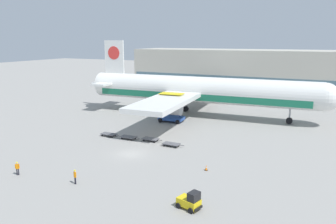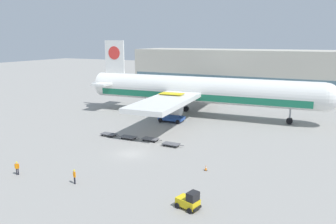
% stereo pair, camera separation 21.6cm
% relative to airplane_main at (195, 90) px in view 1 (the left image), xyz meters
% --- Properties ---
extents(ground_plane, '(400.00, 400.00, 0.00)m').
position_rel_airplane_main_xyz_m(ground_plane, '(0.68, -28.66, -5.84)').
color(ground_plane, gray).
extents(terminal_building, '(90.00, 18.20, 14.00)m').
position_rel_airplane_main_xyz_m(terminal_building, '(10.94, 38.17, 1.15)').
color(terminal_building, '#BCB7A8').
rests_on(terminal_building, ground_plane).
extents(airplane_main, '(58.10, 48.40, 17.00)m').
position_rel_airplane_main_xyz_m(airplane_main, '(0.00, 0.00, 0.00)').
color(airplane_main, white).
rests_on(airplane_main, ground_plane).
extents(scissor_lift_loader, '(5.37, 3.65, 6.11)m').
position_rel_airplane_main_xyz_m(scissor_lift_loader, '(-2.36, -7.66, -3.56)').
color(scissor_lift_loader, '#284C99').
rests_on(scissor_lift_loader, ground_plane).
extents(baggage_tug_foreground, '(2.72, 2.16, 2.00)m').
position_rel_airplane_main_xyz_m(baggage_tug_foreground, '(15.13, -40.32, -4.96)').
color(baggage_tug_foreground, yellow).
rests_on(baggage_tug_foreground, ground_plane).
extents(baggage_dolly_lead, '(3.71, 1.54, 0.48)m').
position_rel_airplane_main_xyz_m(baggage_dolly_lead, '(-7.97, -22.45, -5.45)').
color(baggage_dolly_lead, '#56565B').
rests_on(baggage_dolly_lead, ground_plane).
extents(baggage_dolly_second, '(3.71, 1.54, 0.48)m').
position_rel_airplane_main_xyz_m(baggage_dolly_second, '(-3.77, -22.44, -5.45)').
color(baggage_dolly_second, '#56565B').
rests_on(baggage_dolly_second, ground_plane).
extents(baggage_dolly_third, '(3.71, 1.54, 0.48)m').
position_rel_airplane_main_xyz_m(baggage_dolly_third, '(0.25, -21.74, -5.45)').
color(baggage_dolly_third, '#56565B').
rests_on(baggage_dolly_third, ground_plane).
extents(baggage_dolly_trail, '(3.71, 1.54, 0.48)m').
position_rel_airplane_main_xyz_m(baggage_dolly_trail, '(4.71, -22.72, -5.45)').
color(baggage_dolly_trail, '#56565B').
rests_on(baggage_dolly_trail, ground_plane).
extents(ground_crew_near, '(0.50, 0.38, 1.79)m').
position_rel_airplane_main_xyz_m(ground_crew_near, '(-8.19, -41.96, -4.78)').
color(ground_crew_near, black).
rests_on(ground_crew_near, ground_plane).
extents(ground_crew_far, '(0.50, 0.37, 1.84)m').
position_rel_airplane_main_xyz_m(ground_crew_far, '(0.34, -40.81, -4.75)').
color(ground_crew_far, black).
rests_on(ground_crew_far, ground_plane).
extents(traffic_cone_near, '(0.40, 0.40, 0.77)m').
position_rel_airplane_main_xyz_m(traffic_cone_near, '(13.24, -29.88, -5.46)').
color(traffic_cone_near, black).
rests_on(traffic_cone_near, ground_plane).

